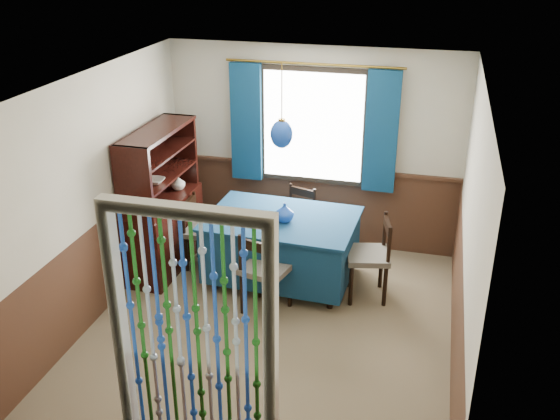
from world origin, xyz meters
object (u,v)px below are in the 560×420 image
(dining_table, at_px, (282,245))
(chair_right, at_px, (371,256))
(chair_far, at_px, (296,219))
(chair_left, at_px, (202,231))
(sideboard, at_px, (163,220))
(vase_table, at_px, (285,213))
(vase_sideboard, at_px, (178,182))
(bowl_shelf, at_px, (155,181))
(chair_near, at_px, (264,270))
(pendant_lamp, at_px, (282,134))

(dining_table, distance_m, chair_right, 1.02)
(chair_far, xyz_separation_m, chair_right, (1.01, -0.81, 0.05))
(dining_table, distance_m, chair_left, 1.00)
(sideboard, xyz_separation_m, vase_table, (1.48, -0.08, 0.30))
(dining_table, distance_m, vase_sideboard, 1.50)
(sideboard, relative_size, vase_table, 8.68)
(chair_right, relative_size, vase_sideboard, 4.84)
(vase_table, distance_m, bowl_shelf, 1.47)
(vase_sideboard, bearing_deg, bowl_shelf, -90.00)
(chair_far, height_order, bowl_shelf, bowl_shelf)
(chair_right, bearing_deg, chair_near, 106.88)
(dining_table, height_order, chair_right, chair_right)
(chair_far, distance_m, sideboard, 1.61)
(chair_right, relative_size, bowl_shelf, 4.00)
(vase_table, bearing_deg, chair_left, 170.52)
(chair_near, xyz_separation_m, sideboard, (-1.42, 0.66, 0.10))
(sideboard, bearing_deg, chair_right, -1.19)
(dining_table, xyz_separation_m, vase_sideboard, (-1.37, 0.35, 0.49))
(chair_left, relative_size, vase_table, 4.44)
(chair_right, bearing_deg, dining_table, 72.34)
(chair_left, xyz_separation_m, pendant_lamp, (1.00, -0.10, 1.29))
(bowl_shelf, bearing_deg, chair_right, 3.78)
(chair_far, distance_m, pendant_lamp, 1.49)
(chair_near, relative_size, vase_table, 4.72)
(chair_far, relative_size, vase_sideboard, 4.33)
(chair_near, bearing_deg, chair_left, 156.50)
(chair_left, height_order, bowl_shelf, bowl_shelf)
(chair_far, relative_size, chair_left, 0.96)
(bowl_shelf, bearing_deg, chair_near, -17.13)
(vase_sideboard, bearing_deg, dining_table, -14.48)
(pendant_lamp, bearing_deg, bowl_shelf, -169.72)
(chair_far, bearing_deg, vase_table, 111.25)
(vase_table, distance_m, vase_sideboard, 1.49)
(chair_far, distance_m, vase_sideboard, 1.51)
(vase_table, bearing_deg, sideboard, 177.10)
(sideboard, distance_m, pendant_lamp, 1.85)
(pendant_lamp, bearing_deg, vase_sideboard, 165.52)
(dining_table, relative_size, chair_right, 1.81)
(chair_far, bearing_deg, bowl_shelf, 52.79)
(sideboard, bearing_deg, chair_near, -24.21)
(dining_table, height_order, chair_far, chair_far)
(chair_right, height_order, bowl_shelf, bowl_shelf)
(chair_near, bearing_deg, vase_sideboard, 157.35)
(vase_table, bearing_deg, bowl_shelf, -173.18)
(dining_table, height_order, vase_table, vase_table)
(dining_table, bearing_deg, sideboard, -177.51)
(chair_left, height_order, sideboard, sideboard)
(vase_sideboard, bearing_deg, chair_left, -34.57)
(chair_far, distance_m, bowl_shelf, 1.84)
(chair_near, height_order, vase_table, vase_table)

